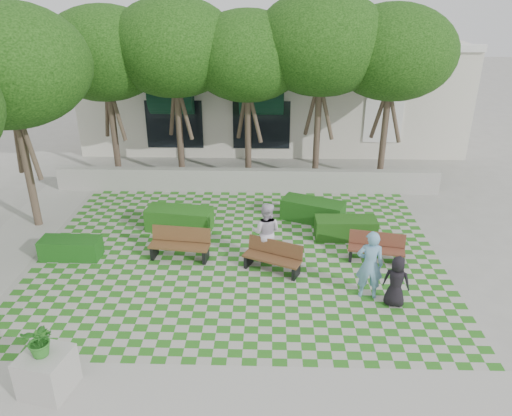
{
  "coord_description": "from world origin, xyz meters",
  "views": [
    {
      "loc": [
        0.89,
        -12.09,
        7.62
      ],
      "look_at": [
        0.5,
        1.5,
        1.4
      ],
      "focal_mm": 35.0,
      "sensor_mm": 36.0,
      "label": 1
    }
  ],
  "objects_px": {
    "person_white": "(266,232)",
    "bench_east": "(376,248)",
    "person_dark": "(396,281)",
    "hedge_midleft": "(179,219)",
    "hedge_west": "(71,248)",
    "person_blue": "(370,265)",
    "bench_west": "(180,244)",
    "hedge_midright": "(313,211)",
    "bench_mid": "(273,257)",
    "planter_front": "(45,365)",
    "hedge_east": "(345,228)"
  },
  "relations": [
    {
      "from": "bench_west",
      "to": "person_blue",
      "type": "bearing_deg",
      "value": -12.56
    },
    {
      "from": "hedge_west",
      "to": "person_dark",
      "type": "xyz_separation_m",
      "value": [
        9.17,
        -2.15,
        0.39
      ]
    },
    {
      "from": "hedge_east",
      "to": "person_dark",
      "type": "bearing_deg",
      "value": -78.15
    },
    {
      "from": "person_blue",
      "to": "bench_west",
      "type": "bearing_deg",
      "value": -13.34
    },
    {
      "from": "person_dark",
      "to": "hedge_midright",
      "type": "bearing_deg",
      "value": -49.53
    },
    {
      "from": "hedge_midright",
      "to": "planter_front",
      "type": "bearing_deg",
      "value": -126.28
    },
    {
      "from": "bench_west",
      "to": "hedge_midleft",
      "type": "relative_size",
      "value": 0.86
    },
    {
      "from": "hedge_midright",
      "to": "hedge_west",
      "type": "xyz_separation_m",
      "value": [
        -7.45,
        -2.76,
        -0.06
      ]
    },
    {
      "from": "hedge_west",
      "to": "person_blue",
      "type": "relative_size",
      "value": 0.92
    },
    {
      "from": "bench_mid",
      "to": "hedge_midleft",
      "type": "bearing_deg",
      "value": 165.29
    },
    {
      "from": "hedge_midleft",
      "to": "bench_east",
      "type": "bearing_deg",
      "value": -16.93
    },
    {
      "from": "bench_west",
      "to": "hedge_midleft",
      "type": "distance_m",
      "value": 1.91
    },
    {
      "from": "bench_west",
      "to": "person_blue",
      "type": "xyz_separation_m",
      "value": [
        5.25,
        -1.86,
        0.51
      ]
    },
    {
      "from": "hedge_midright",
      "to": "hedge_west",
      "type": "bearing_deg",
      "value": -159.68
    },
    {
      "from": "planter_front",
      "to": "hedge_west",
      "type": "bearing_deg",
      "value": 105.91
    },
    {
      "from": "bench_mid",
      "to": "bench_west",
      "type": "distance_m",
      "value": 2.84
    },
    {
      "from": "person_white",
      "to": "person_blue",
      "type": "bearing_deg",
      "value": 156.77
    },
    {
      "from": "person_dark",
      "to": "bench_mid",
      "type": "bearing_deg",
      "value": -5.82
    },
    {
      "from": "person_blue",
      "to": "hedge_midleft",
      "type": "bearing_deg",
      "value": -27.57
    },
    {
      "from": "hedge_midleft",
      "to": "planter_front",
      "type": "height_order",
      "value": "planter_front"
    },
    {
      "from": "hedge_west",
      "to": "hedge_midright",
      "type": "bearing_deg",
      "value": 20.32
    },
    {
      "from": "planter_front",
      "to": "person_dark",
      "type": "xyz_separation_m",
      "value": [
        7.65,
        3.18,
        0.04
      ]
    },
    {
      "from": "person_white",
      "to": "hedge_west",
      "type": "bearing_deg",
      "value": 11.4
    },
    {
      "from": "hedge_midleft",
      "to": "hedge_east",
      "type": "bearing_deg",
      "value": -4.63
    },
    {
      "from": "person_dark",
      "to": "planter_front",
      "type": "bearing_deg",
      "value": 43.65
    },
    {
      "from": "hedge_east",
      "to": "person_dark",
      "type": "xyz_separation_m",
      "value": [
        0.76,
        -3.64,
        0.35
      ]
    },
    {
      "from": "bench_west",
      "to": "person_dark",
      "type": "distance_m",
      "value": 6.29
    },
    {
      "from": "bench_east",
      "to": "hedge_east",
      "type": "bearing_deg",
      "value": 127.46
    },
    {
      "from": "bench_east",
      "to": "planter_front",
      "type": "xyz_separation_m",
      "value": [
        -7.6,
        -5.38,
        0.24
      ]
    },
    {
      "from": "hedge_midleft",
      "to": "hedge_west",
      "type": "height_order",
      "value": "hedge_midleft"
    },
    {
      "from": "hedge_east",
      "to": "planter_front",
      "type": "bearing_deg",
      "value": -135.29
    },
    {
      "from": "bench_mid",
      "to": "planter_front",
      "type": "xyz_separation_m",
      "value": [
        -4.54,
        -4.76,
        0.23
      ]
    },
    {
      "from": "person_blue",
      "to": "person_dark",
      "type": "xyz_separation_m",
      "value": [
        0.63,
        -0.35,
        -0.27
      ]
    },
    {
      "from": "hedge_west",
      "to": "bench_east",
      "type": "bearing_deg",
      "value": 0.4
    },
    {
      "from": "hedge_midright",
      "to": "person_dark",
      "type": "distance_m",
      "value": 5.21
    },
    {
      "from": "hedge_midright",
      "to": "person_white",
      "type": "distance_m",
      "value": 3.2
    },
    {
      "from": "bench_mid",
      "to": "planter_front",
      "type": "bearing_deg",
      "value": -109.53
    },
    {
      "from": "planter_front",
      "to": "person_blue",
      "type": "height_order",
      "value": "person_blue"
    },
    {
      "from": "hedge_midright",
      "to": "person_dark",
      "type": "xyz_separation_m",
      "value": [
        1.72,
        -4.9,
        0.32
      ]
    },
    {
      "from": "hedge_west",
      "to": "person_white",
      "type": "height_order",
      "value": "person_white"
    },
    {
      "from": "bench_east",
      "to": "hedge_east",
      "type": "distance_m",
      "value": 1.6
    },
    {
      "from": "person_dark",
      "to": "person_white",
      "type": "relative_size",
      "value": 0.75
    },
    {
      "from": "hedge_midright",
      "to": "bench_east",
      "type": "bearing_deg",
      "value": -58.23
    },
    {
      "from": "person_white",
      "to": "bench_east",
      "type": "bearing_deg",
      "value": -168.51
    },
    {
      "from": "bench_east",
      "to": "hedge_east",
      "type": "height_order",
      "value": "bench_east"
    },
    {
      "from": "bench_east",
      "to": "hedge_west",
      "type": "bearing_deg",
      "value": -168.51
    },
    {
      "from": "hedge_east",
      "to": "person_dark",
      "type": "distance_m",
      "value": 3.74
    },
    {
      "from": "bench_mid",
      "to": "person_dark",
      "type": "bearing_deg",
      "value": -2.78
    },
    {
      "from": "bench_west",
      "to": "hedge_midright",
      "type": "xyz_separation_m",
      "value": [
        4.16,
        2.69,
        -0.08
      ]
    },
    {
      "from": "bench_west",
      "to": "planter_front",
      "type": "height_order",
      "value": "planter_front"
    }
  ]
}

